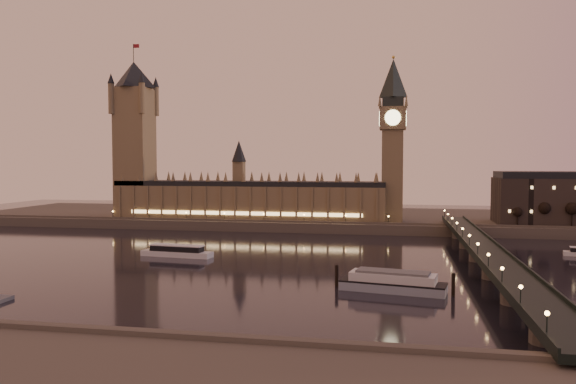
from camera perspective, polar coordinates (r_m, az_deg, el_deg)
name	(u,v)px	position (r m, az deg, el deg)	size (l,w,h in m)	color
ground	(265,262)	(248.25, -2.37, -7.11)	(700.00, 700.00, 0.00)	black
far_embankment	(358,219)	(405.72, 7.15, -2.73)	(560.00, 130.00, 6.00)	#423D35
palace_of_westminster	(248,195)	(372.15, -4.12, -0.35)	(180.00, 26.62, 52.00)	brown
victoria_tower	(135,130)	(400.30, -15.32, 6.11)	(31.68, 31.68, 118.00)	brown
big_ben	(393,130)	(359.36, 10.60, 6.23)	(17.68, 17.68, 104.00)	brown
westminster_bridge	(483,256)	(243.49, 19.24, -6.16)	(13.20, 260.00, 15.30)	black
bare_tree_0	(521,211)	(355.38, 22.57, -1.77)	(6.14, 6.14, 12.48)	black
bare_tree_1	(545,211)	(358.28, 24.63, -1.78)	(6.14, 6.14, 12.48)	black
bare_tree_2	(569,211)	(361.64, 26.66, -1.78)	(6.14, 6.14, 12.48)	black
cruise_boat_a	(177,251)	(266.71, -11.23, -5.93)	(34.64, 10.89, 5.45)	silver
moored_barge	(393,282)	(195.67, 10.60, -8.99)	(40.27, 16.12, 7.50)	#8392A7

